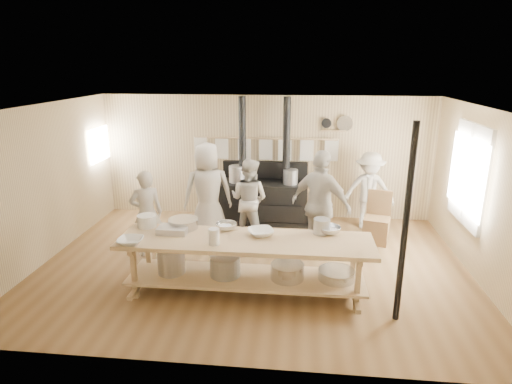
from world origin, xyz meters
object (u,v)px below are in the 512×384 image
stove (264,197)px  cook_far_left (147,214)px  cook_left (249,199)px  cook_by_window (369,191)px  roasting_pan (173,230)px  chair (376,227)px  cook_right (321,206)px  prep_table (245,260)px  cook_center (208,192)px

stove → cook_far_left: (-1.85, -1.89, 0.24)m
cook_left → cook_by_window: size_ratio=0.99×
roasting_pan → chair: bearing=31.5°
chair → cook_right: bearing=-127.7°
prep_table → cook_left: size_ratio=2.31×
chair → cook_far_left: bearing=-149.6°
stove → cook_left: size_ratio=1.67×
cook_right → cook_by_window: bearing=-92.7°
chair → roasting_pan: size_ratio=2.21×
stove → cook_left: (-0.19, -0.97, 0.26)m
stove → cook_center: 1.52m
cook_right → chair: 1.50m
stove → cook_left: stove is taller
prep_table → chair: size_ratio=3.75×
stove → roasting_pan: size_ratio=5.99×
cook_far_left → cook_center: 1.20m
cook_far_left → prep_table: bearing=123.6°
prep_table → chair: 3.07m
stove → chair: 2.39m
cook_far_left → chair: (4.05, 0.99, -0.47)m
prep_table → roasting_pan: (-1.07, 0.12, 0.38)m
cook_far_left → cook_left: size_ratio=0.97×
prep_table → chair: (2.20, 2.12, -0.24)m
cook_center → roasting_pan: size_ratio=4.30×
stove → cook_by_window: stove is taller
cook_left → cook_right: 1.49m
stove → roasting_pan: 3.12m
cook_far_left → chair: size_ratio=1.58×
prep_table → cook_center: 2.16m
cook_by_window → roasting_pan: 4.21m
prep_table → cook_by_window: bearing=53.2°
cook_center → roasting_pan: 1.79m
cook_far_left → cook_by_window: (3.98, 1.72, 0.03)m
cook_center → chair: bearing=167.7°
cook_right → roasting_pan: size_ratio=4.33×
cook_center → cook_far_left: bearing=23.8°
chair → stove: bearing=174.5°
chair → prep_table: bearing=-119.4°
cook_right → chair: (1.09, 0.78, -0.66)m
cook_right → chair: cook_right is taller
chair → cook_center: bearing=-159.3°
cook_far_left → roasting_pan: (0.77, -1.01, 0.14)m
stove → prep_table: 3.02m
cook_by_window → chair: (0.07, -0.73, -0.50)m
cook_center → roasting_pan: cook_center is taller
stove → cook_center: size_ratio=1.39×
prep_table → cook_right: cook_right is taller
stove → chair: bearing=-22.2°
cook_left → cook_by_window: cook_by_window is taller
cook_far_left → chair: bearing=168.8°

